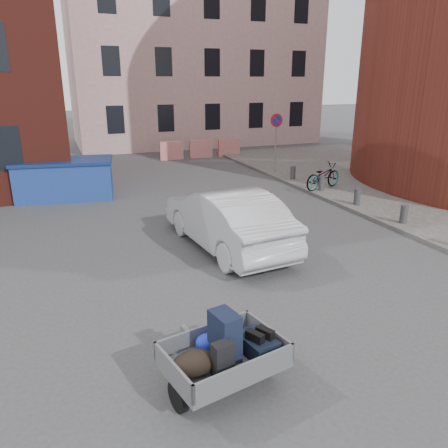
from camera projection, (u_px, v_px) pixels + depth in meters
name	position (u px, v px, depth m)	size (l,w,h in m)	color
ground	(234.00, 273.00, 10.02)	(120.00, 120.00, 0.00)	#38383A
sidewalk	(431.00, 192.00, 16.98)	(9.00, 24.00, 0.12)	#474442
building_pink	(192.00, 36.00, 29.35)	(16.00, 8.00, 14.00)	#BA8F90
no_parking_sign	(276.00, 131.00, 19.84)	(0.60, 0.09, 2.65)	gray
bollards	(357.00, 197.00, 14.97)	(0.22, 9.02, 0.55)	#3A3A3D
barriers	(201.00, 149.00, 24.58)	(4.70, 0.18, 1.00)	red
trailer	(223.00, 354.00, 6.03)	(1.79, 1.93, 1.20)	black
dumpster	(65.00, 179.00, 16.11)	(3.68, 2.28, 1.45)	#1F3C93
silver_car	(226.00, 218.00, 11.34)	(1.67, 4.78, 1.57)	#B8B9C0
bicycle	(323.00, 176.00, 17.11)	(0.67, 1.92, 1.01)	black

